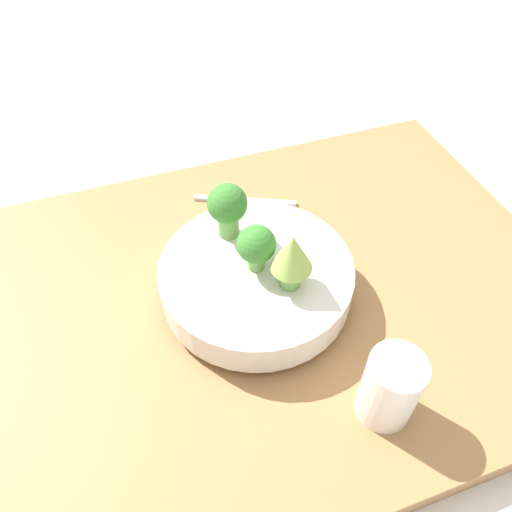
# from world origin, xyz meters

# --- Properties ---
(ground_plane) EXTENTS (6.00, 6.00, 0.00)m
(ground_plane) POSITION_xyz_m (0.00, 0.00, 0.00)
(ground_plane) COLOR silver
(table) EXTENTS (0.84, 0.63, 0.04)m
(table) POSITION_xyz_m (0.00, 0.00, 0.02)
(table) COLOR #9E7042
(table) RESTS_ON ground_plane
(bowl) EXTENTS (0.26, 0.26, 0.06)m
(bowl) POSITION_xyz_m (0.04, -0.00, 0.08)
(bowl) COLOR silver
(bowl) RESTS_ON table
(broccoli_floret_center) EXTENTS (0.05, 0.05, 0.07)m
(broccoli_floret_center) POSITION_xyz_m (0.04, -0.00, 0.15)
(broccoli_floret_center) COLOR #6BA34C
(broccoli_floret_center) RESTS_ON bowl
(broccoli_floret_front) EXTENTS (0.06, 0.06, 0.08)m
(broccoli_floret_front) POSITION_xyz_m (0.05, -0.07, 0.16)
(broccoli_floret_front) COLOR #6BA34C
(broccoli_floret_front) RESTS_ON bowl
(romanesco_piece_far) EXTENTS (0.05, 0.05, 0.09)m
(romanesco_piece_far) POSITION_xyz_m (0.01, 0.04, 0.16)
(romanesco_piece_far) COLOR #6BA34C
(romanesco_piece_far) RESTS_ON bowl
(cup) EXTENTS (0.07, 0.07, 0.10)m
(cup) POSITION_xyz_m (-0.05, 0.21, 0.09)
(cup) COLOR silver
(cup) RESTS_ON table
(fork) EXTENTS (0.16, 0.08, 0.01)m
(fork) POSITION_xyz_m (-0.01, -0.19, 0.05)
(fork) COLOR #B2B2B7
(fork) RESTS_ON table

